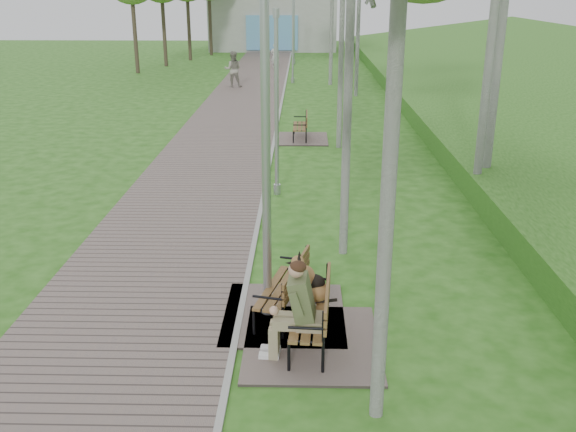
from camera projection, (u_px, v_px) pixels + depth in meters
The scene contains 12 objects.
walkway at pixel (233, 121), 24.77m from camera, with size 3.50×67.00×0.04m, color #70605A.
kerb at pixel (278, 122), 24.73m from camera, with size 0.10×67.00×0.05m, color #999993.
building_north at pixel (273, 24), 51.81m from camera, with size 10.00×5.20×4.00m.
bench_main at pixel (305, 316), 9.24m from camera, with size 1.98×2.20×1.72m.
bench_second at pixel (282, 303), 10.20m from camera, with size 1.91×2.12×1.17m.
bench_third at pixel (300, 133), 21.92m from camera, with size 1.82×2.02×1.12m.
lamp_post_near at pixel (266, 150), 9.39m from camera, with size 0.22×0.22×5.81m.
lamp_post_second at pixel (277, 112), 15.52m from camera, with size 0.17×0.17×4.49m.
lamp_post_third at pixel (293, 40), 33.84m from camera, with size 0.19×0.19×4.82m.
lamp_post_far at pixel (294, 23), 41.98m from camera, with size 0.22×0.22×5.64m.
pedestrian_near at pixel (275, 56), 40.55m from camera, with size 0.56×0.37×1.53m, color silver.
pedestrian_far at pixel (233, 70), 32.82m from camera, with size 0.89×0.69×1.83m, color gray.
Camera 1 is at (0.98, -2.99, 4.99)m, focal length 40.00 mm.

